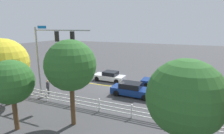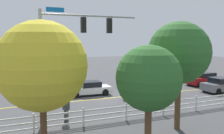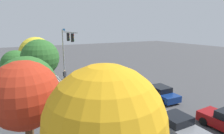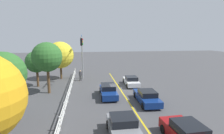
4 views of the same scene
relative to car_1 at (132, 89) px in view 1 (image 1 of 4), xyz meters
The scene contains 12 objects.
ground_plane 3.72m from the car_1, 31.87° to the right, with size 120.00×120.00×0.00m, color #444447.
lane_center_stripe 2.23m from the car_1, 114.88° to the right, with size 28.00×0.16×0.01m, color gold.
signal_assembly 9.39m from the car_1, 21.46° to the left, with size 6.52×0.38×7.22m.
car_1 is the anchor object (origin of this frame).
car_3 5.77m from the car_1, 42.00° to the right, with size 4.31×1.97×1.34m.
car_4 4.57m from the car_1, 124.59° to the right, with size 4.76×2.04×1.39m.
pedestrian 8.83m from the car_1, 22.76° to the left, with size 0.42×0.48×1.69m.
white_rail_fence 4.51m from the car_1, 88.67° to the left, with size 26.10×0.10×1.15m.
tree_1 10.78m from the car_1, 119.40° to the left, with size 3.49×3.49×5.78m.
tree_2 12.39m from the car_1, 33.57° to the left, with size 4.34×4.34×6.16m.
tree_3 8.40m from the car_1, 71.43° to the left, with size 3.58×3.58×6.29m.
tree_5 11.20m from the car_1, 58.38° to the left, with size 2.98×2.98×5.00m.
Camera 1 is at (-8.01, 18.88, 7.08)m, focal length 28.25 mm.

